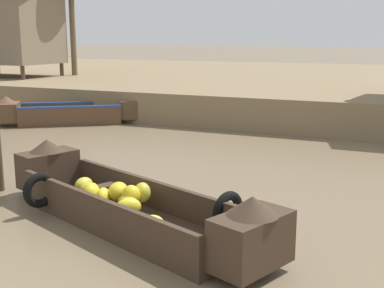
% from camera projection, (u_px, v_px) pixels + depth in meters
% --- Properties ---
extents(ground_plane, '(300.00, 300.00, 0.00)m').
position_uv_depth(ground_plane, '(257.00, 151.00, 11.32)').
color(ground_plane, '#726047').
extents(riverbank_strip, '(160.00, 20.00, 0.93)m').
position_uv_depth(riverbank_strip, '(337.00, 85.00, 22.08)').
color(riverbank_strip, '#7F6B4C').
rests_on(riverbank_strip, ground).
extents(banana_boat, '(4.73, 2.55, 0.89)m').
position_uv_depth(banana_boat, '(126.00, 203.00, 6.76)').
color(banana_boat, '#3D2D21').
rests_on(banana_boat, ground).
extents(cargo_boat_upstream, '(4.04, 3.22, 0.86)m').
position_uv_depth(cargo_boat_upstream, '(71.00, 112.00, 14.94)').
color(cargo_boat_upstream, brown).
rests_on(cargo_boat_upstream, ground).
extents(stilt_house_left, '(4.67, 3.24, 4.21)m').
position_uv_depth(stilt_house_left, '(6.00, 25.00, 20.67)').
color(stilt_house_left, '#4C3826').
rests_on(stilt_house_left, riverbank_strip).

